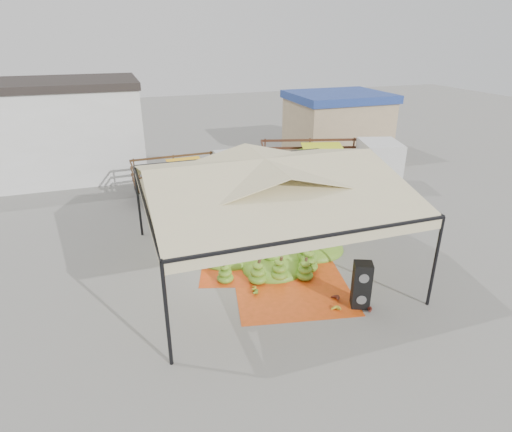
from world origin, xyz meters
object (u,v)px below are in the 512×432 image
object	(u,v)px
speaker_stack	(362,285)
truck_left	(197,172)
banana_heap	(275,238)
vendor	(206,208)
truck_right	(336,160)

from	to	relation	value
speaker_stack	truck_left	bearing A→B (deg)	126.84
banana_heap	vendor	xyz separation A→B (m)	(-1.90, 3.37, 0.17)
speaker_stack	vendor	bearing A→B (deg)	136.39
vendor	truck_right	distance (m)	8.18
speaker_stack	truck_right	distance (m)	11.09
banana_heap	speaker_stack	distance (m)	4.28
vendor	truck_left	xyz separation A→B (m)	(0.45, 3.90, 0.43)
banana_heap	vendor	world-z (taller)	vendor
banana_heap	truck_right	distance (m)	8.39
truck_right	truck_left	bearing A→B (deg)	-174.10
banana_heap	vendor	distance (m)	3.87
banana_heap	truck_right	size ratio (longest dim) A/B	0.78
banana_heap	vendor	size ratio (longest dim) A/B	3.68
vendor	truck_right	world-z (taller)	truck_right
truck_left	truck_right	xyz separation A→B (m)	(7.26, -1.28, 0.29)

